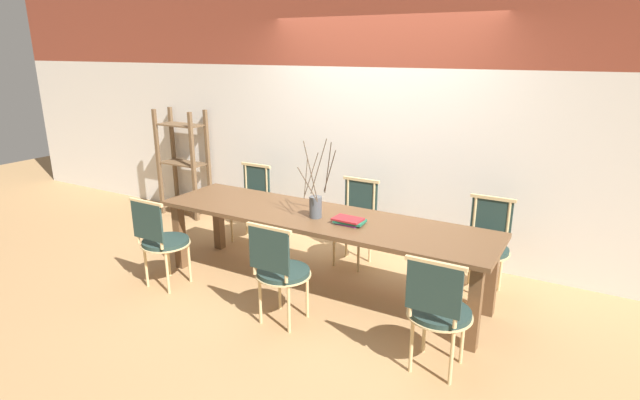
{
  "coord_description": "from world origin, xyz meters",
  "views": [
    {
      "loc": [
        2.13,
        -3.71,
        2.18
      ],
      "look_at": [
        0.0,
        0.0,
        0.87
      ],
      "focal_mm": 28.0,
      "sensor_mm": 36.0,
      "label": 1
    }
  ],
  "objects_px": {
    "chair_near_center": "(438,309)",
    "vase_centerpiece": "(316,204)",
    "shelving_rack": "(183,164)",
    "chair_far_center": "(486,243)",
    "dining_table": "(320,225)",
    "book_stack": "(349,221)"
  },
  "relations": [
    {
      "from": "chair_near_center",
      "to": "vase_centerpiece",
      "type": "bearing_deg",
      "value": 154.34
    },
    {
      "from": "vase_centerpiece",
      "to": "shelving_rack",
      "type": "distance_m",
      "value": 2.88
    },
    {
      "from": "shelving_rack",
      "to": "chair_far_center",
      "type": "bearing_deg",
      "value": -4.49
    },
    {
      "from": "vase_centerpiece",
      "to": "chair_far_center",
      "type": "bearing_deg",
      "value": 29.16
    },
    {
      "from": "dining_table",
      "to": "shelving_rack",
      "type": "height_order",
      "value": "shelving_rack"
    },
    {
      "from": "book_stack",
      "to": "shelving_rack",
      "type": "xyz_separation_m",
      "value": [
        -3.01,
        1.08,
        -0.04
      ]
    },
    {
      "from": "dining_table",
      "to": "chair_far_center",
      "type": "height_order",
      "value": "chair_far_center"
    },
    {
      "from": "vase_centerpiece",
      "to": "shelving_rack",
      "type": "bearing_deg",
      "value": 158.2
    },
    {
      "from": "dining_table",
      "to": "chair_near_center",
      "type": "distance_m",
      "value": 1.5
    },
    {
      "from": "dining_table",
      "to": "shelving_rack",
      "type": "distance_m",
      "value": 2.87
    },
    {
      "from": "chair_near_center",
      "to": "chair_far_center",
      "type": "xyz_separation_m",
      "value": [
        0.01,
        1.4,
        0.0
      ]
    },
    {
      "from": "shelving_rack",
      "to": "chair_near_center",
      "type": "bearing_deg",
      "value": -23.11
    },
    {
      "from": "dining_table",
      "to": "book_stack",
      "type": "xyz_separation_m",
      "value": [
        0.32,
        -0.06,
        0.11
      ]
    },
    {
      "from": "chair_near_center",
      "to": "vase_centerpiece",
      "type": "height_order",
      "value": "vase_centerpiece"
    },
    {
      "from": "dining_table",
      "to": "chair_near_center",
      "type": "bearing_deg",
      "value": -27.78
    },
    {
      "from": "shelving_rack",
      "to": "vase_centerpiece",
      "type": "bearing_deg",
      "value": -21.8
    },
    {
      "from": "dining_table",
      "to": "vase_centerpiece",
      "type": "xyz_separation_m",
      "value": [
        -0.01,
        -0.06,
        0.21
      ]
    },
    {
      "from": "chair_far_center",
      "to": "vase_centerpiece",
      "type": "distance_m",
      "value": 1.59
    },
    {
      "from": "chair_near_center",
      "to": "vase_centerpiece",
      "type": "xyz_separation_m",
      "value": [
        -1.34,
        0.64,
        0.36
      ]
    },
    {
      "from": "dining_table",
      "to": "chair_far_center",
      "type": "distance_m",
      "value": 1.52
    },
    {
      "from": "chair_near_center",
      "to": "shelving_rack",
      "type": "relative_size",
      "value": 0.63
    },
    {
      "from": "chair_far_center",
      "to": "shelving_rack",
      "type": "bearing_deg",
      "value": -4.49
    }
  ]
}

